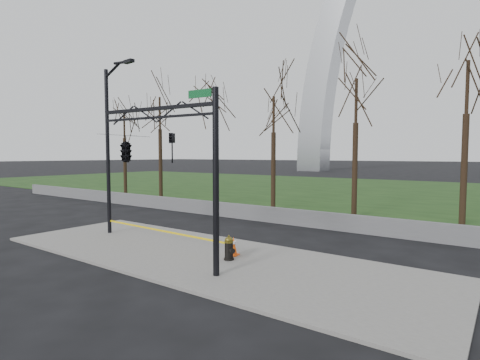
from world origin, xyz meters
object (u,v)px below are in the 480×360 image
Objects in this scene: fire_hydrant at (229,249)px; traffic_cone at (234,246)px; street_light at (110,139)px; traffic_signal_mast at (141,148)px.

fire_hydrant is 1.28× the size of traffic_cone.
traffic_cone is 0.09× the size of street_light.
traffic_cone is 0.12× the size of traffic_signal_mast.
fire_hydrant is 0.11× the size of street_light.
street_light is (-7.21, -0.27, 4.24)m from traffic_cone.
traffic_signal_mast is (4.97, -2.22, -0.55)m from street_light.
traffic_cone is 4.99m from traffic_signal_mast.
street_light is 5.47m from traffic_signal_mast.
traffic_cone is at bearing 8.07° from street_light.
fire_hydrant is at bearing 3.35° from street_light.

